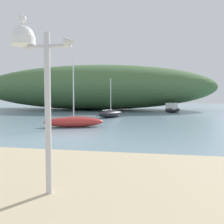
{
  "coord_description": "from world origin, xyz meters",
  "views": [
    {
      "loc": [
        4.72,
        -11.94,
        2.12
      ],
      "look_at": [
        1.66,
        3.85,
        1.08
      ],
      "focal_mm": 41.0,
      "sensor_mm": 36.0,
      "label": 1
    }
  ],
  "objects": [
    {
      "name": "motorboat_by_sandbar",
      "position": [
        6.08,
        21.23,
        0.43
      ],
      "size": [
        2.76,
        4.08,
        1.21
      ],
      "color": "black",
      "rests_on": "ground"
    },
    {
      "name": "sailboat_west_reach",
      "position": [
        -1.08,
        4.4,
        0.36
      ],
      "size": [
        4.14,
        2.43,
        4.62
      ],
      "color": "#B72D28",
      "rests_on": "ground"
    },
    {
      "name": "seagull_on_radar",
      "position": [
        2.07,
        -7.35,
        3.59
      ],
      "size": [
        0.28,
        0.27,
        0.23
      ],
      "color": "orange",
      "rests_on": "mast_structure"
    },
    {
      "name": "distant_hill",
      "position": [
        -5.91,
        26.36,
        3.37
      ],
      "size": [
        36.84,
        14.86,
        6.74
      ],
      "primitive_type": "ellipsoid",
      "color": "#476B3D",
      "rests_on": "ground"
    },
    {
      "name": "mast_structure",
      "position": [
        2.28,
        -7.36,
        2.83
      ],
      "size": [
        1.31,
        0.46,
        3.26
      ],
      "color": "silver",
      "rests_on": "beach_sand"
    },
    {
      "name": "ground_plane",
      "position": [
        0.0,
        0.0,
        0.0
      ],
      "size": [
        120.0,
        120.0,
        0.0
      ],
      "primitive_type": "plane",
      "color": "#7A99A8"
    },
    {
      "name": "sailboat_outer_mooring",
      "position": [
        -0.13,
        12.4,
        0.36
      ],
      "size": [
        2.53,
        3.79,
        3.78
      ],
      "color": "black",
      "rests_on": "ground"
    }
  ]
}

